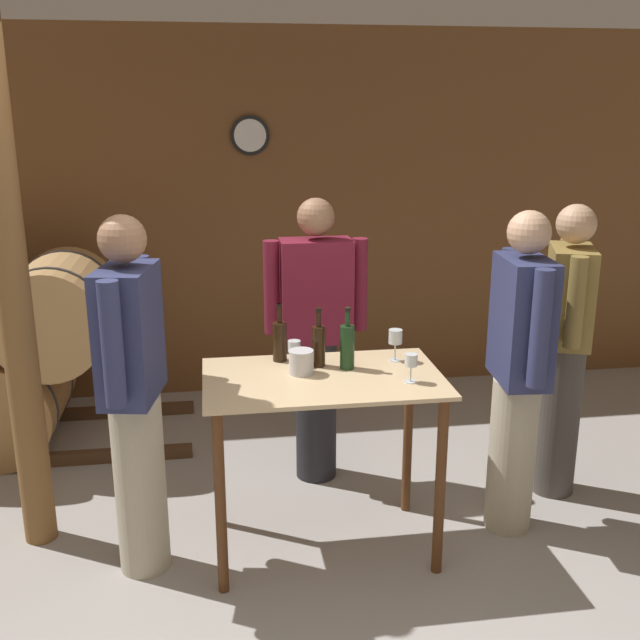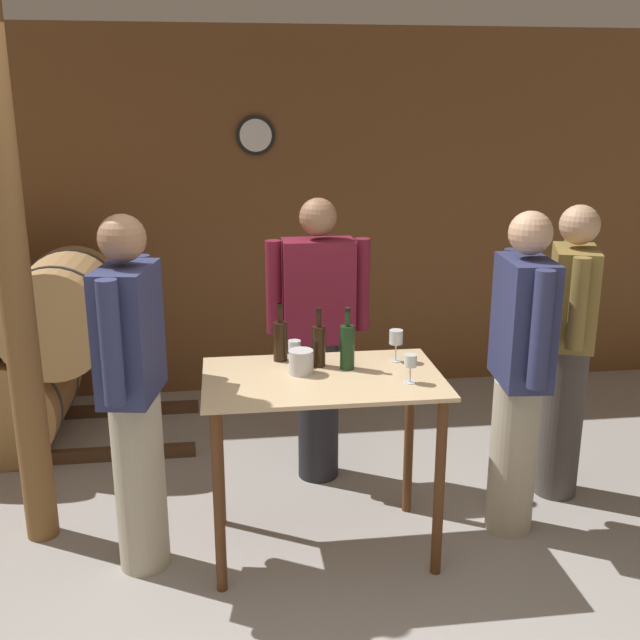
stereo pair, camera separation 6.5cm
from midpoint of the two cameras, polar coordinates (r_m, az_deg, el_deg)
name	(u,v)px [view 2 (the right image)]	position (r m, az deg, el deg)	size (l,w,h in m)	color
back_wall	(251,217)	(5.64, -4.97, 7.82)	(8.40, 0.08, 2.70)	brown
tasting_table	(323,411)	(3.62, 0.72, -6.94)	(1.13, 0.70, 0.92)	#D1B284
wooden_post	(15,283)	(3.81, -21.80, 2.66)	(0.16, 0.16, 2.70)	brown
wine_bottle_far_left	(280,340)	(3.74, -2.55, -1.50)	(0.07, 0.07, 0.30)	black
wine_bottle_left	(319,344)	(3.66, 0.41, -1.86)	(0.07, 0.07, 0.30)	black
wine_bottle_center	(347,346)	(3.62, 2.61, -1.97)	(0.07, 0.07, 0.31)	#193819
wine_glass_near_left	(294,347)	(3.67, -1.45, -2.10)	(0.06, 0.06, 0.13)	silver
wine_glass_near_center	(410,362)	(3.47, 7.44, -3.21)	(0.06, 0.06, 0.14)	silver
wine_glass_near_right	(396,338)	(3.75, 6.31, -1.39)	(0.07, 0.07, 0.16)	silver
ice_bucket	(301,362)	(3.58, -0.93, -3.21)	(0.12, 0.12, 0.12)	silver
person_host	(520,370)	(3.87, 15.44, -3.67)	(0.25, 0.59, 1.68)	#B7AD93
person_visitor_with_scarf	(318,335)	(4.29, 0.30, -1.19)	(0.59, 0.24, 1.67)	#232328
person_visitor_bearded	(568,348)	(4.33, 18.76, -2.02)	(0.34, 0.56, 1.66)	#4C4742
person_visitor_near_door	(133,390)	(3.52, -13.53, -5.23)	(0.29, 0.58, 1.71)	#B7AD93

